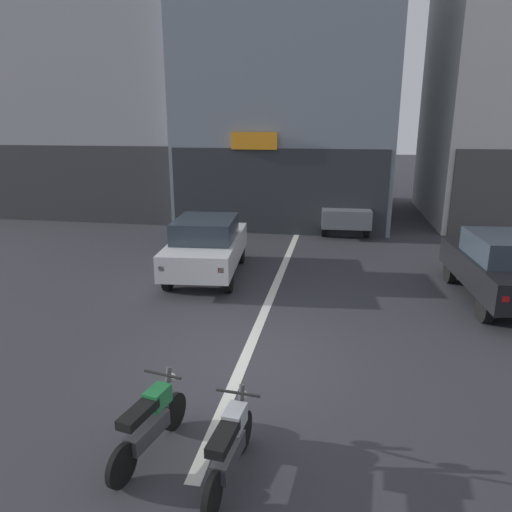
% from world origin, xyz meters
% --- Properties ---
extents(ground_plane, '(120.00, 120.00, 0.00)m').
position_xyz_m(ground_plane, '(0.00, 0.00, 0.00)').
color(ground_plane, '#333338').
extents(lane_centre_line, '(0.20, 18.00, 0.01)m').
position_xyz_m(lane_centre_line, '(0.00, 6.00, 0.00)').
color(lane_centre_line, silver).
rests_on(lane_centre_line, ground).
extents(building_corner_left, '(10.79, 8.09, 13.42)m').
position_xyz_m(building_corner_left, '(-10.38, 14.93, 6.70)').
color(building_corner_left, '#9E9EA3').
rests_on(building_corner_left, ground).
extents(building_mid_block, '(8.42, 9.77, 12.23)m').
position_xyz_m(building_mid_block, '(-0.78, 14.92, 6.10)').
color(building_mid_block, gray).
rests_on(building_mid_block, ground).
extents(car_white_crossing_near, '(2.13, 4.24, 1.64)m').
position_xyz_m(car_white_crossing_near, '(-1.98, 4.67, 0.89)').
color(car_white_crossing_near, black).
rests_on(car_white_crossing_near, ground).
extents(car_black_parked_kerbside, '(2.03, 4.21, 1.64)m').
position_xyz_m(car_black_parked_kerbside, '(5.38, 3.95, 0.89)').
color(car_black_parked_kerbside, black).
rests_on(car_black_parked_kerbside, ground).
extents(car_grey_down_street, '(1.97, 4.18, 1.64)m').
position_xyz_m(car_grey_down_street, '(1.73, 11.41, 0.89)').
color(car_grey_down_street, black).
rests_on(car_grey_down_street, ground).
extents(motorcycle_green_row_leftmost, '(0.56, 1.65, 0.98)m').
position_xyz_m(motorcycle_green_row_leftmost, '(-0.67, -2.54, 0.46)').
color(motorcycle_green_row_leftmost, black).
rests_on(motorcycle_green_row_leftmost, ground).
extents(motorcycle_silver_row_left_mid, '(0.55, 1.67, 0.98)m').
position_xyz_m(motorcycle_silver_row_left_mid, '(0.42, -2.80, 0.46)').
color(motorcycle_silver_row_left_mid, black).
rests_on(motorcycle_silver_row_left_mid, ground).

